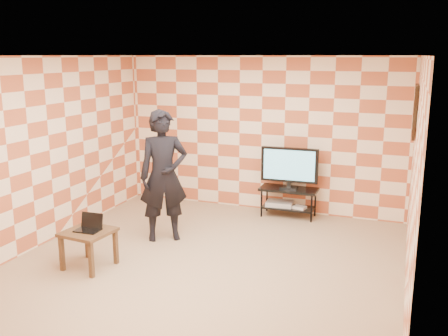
{
  "coord_description": "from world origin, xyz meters",
  "views": [
    {
      "loc": [
        2.38,
        -5.83,
        2.71
      ],
      "look_at": [
        0.0,
        0.6,
        1.15
      ],
      "focal_mm": 40.0,
      "sensor_mm": 36.0,
      "label": 1
    }
  ],
  "objects_px": {
    "side_table": "(88,237)",
    "person": "(164,176)",
    "tv_stand": "(289,196)",
    "tv": "(289,166)"
  },
  "relations": [
    {
      "from": "side_table",
      "to": "tv_stand",
      "type": "bearing_deg",
      "value": 56.54
    },
    {
      "from": "tv_stand",
      "to": "side_table",
      "type": "height_order",
      "value": "same"
    },
    {
      "from": "tv",
      "to": "person",
      "type": "xyz_separation_m",
      "value": [
        -1.5,
        -1.68,
        0.08
      ]
    },
    {
      "from": "tv_stand",
      "to": "tv",
      "type": "height_order",
      "value": "tv"
    },
    {
      "from": "tv_stand",
      "to": "person",
      "type": "distance_m",
      "value": 2.33
    },
    {
      "from": "side_table",
      "to": "person",
      "type": "xyz_separation_m",
      "value": [
        0.45,
        1.27,
        0.56
      ]
    },
    {
      "from": "tv_stand",
      "to": "person",
      "type": "bearing_deg",
      "value": -131.77
    },
    {
      "from": "person",
      "to": "tv_stand",
      "type": "bearing_deg",
      "value": 15.0
    },
    {
      "from": "side_table",
      "to": "person",
      "type": "height_order",
      "value": "person"
    },
    {
      "from": "tv_stand",
      "to": "tv",
      "type": "relative_size",
      "value": 1.01
    }
  ]
}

